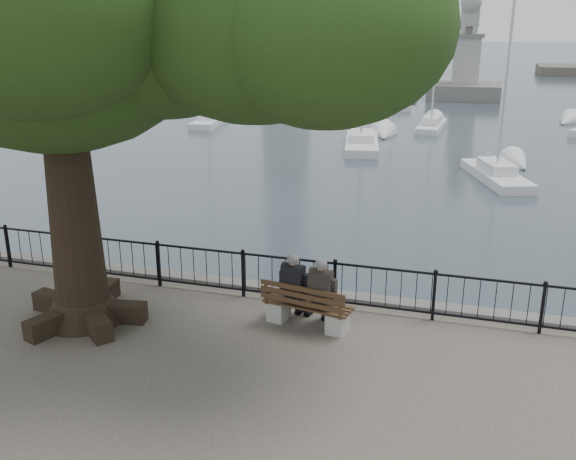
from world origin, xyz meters
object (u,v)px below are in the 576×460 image
at_px(person_left, 296,290).
at_px(tree, 99,0).
at_px(person_right, 324,295).
at_px(lion_monument, 466,72).
at_px(bench, 307,311).

distance_m(person_left, tree, 6.29).
relative_size(person_right, lion_monument, 0.16).
distance_m(bench, lion_monument, 48.44).
bearing_deg(tree, person_left, 17.04).
bearing_deg(person_left, tree, -162.96).
bearing_deg(tree, bench, 13.58).
xyz_separation_m(bench, person_right, (0.32, 0.05, 0.35)).
height_order(tree, lion_monument, tree).
relative_size(bench, lion_monument, 0.20).
height_order(person_right, tree, tree).
xyz_separation_m(tree, lion_monument, (4.79, 49.25, -4.75)).
height_order(bench, tree, tree).
distance_m(person_right, lion_monument, 48.38).
xyz_separation_m(person_left, person_right, (0.58, -0.10, 0.00)).
bearing_deg(person_right, tree, -166.89).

